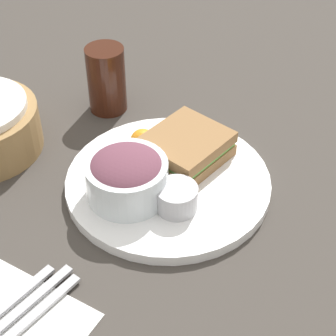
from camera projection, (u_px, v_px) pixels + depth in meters
name	position (u px, v px, depth m)	size (l,w,h in m)	color
ground_plane	(168.00, 186.00, 0.84)	(4.00, 4.00, 0.00)	#3D3833
plate	(168.00, 182.00, 0.83)	(0.30, 0.30, 0.02)	white
sandwich	(187.00, 148.00, 0.84)	(0.13, 0.13, 0.04)	olive
salad_bowl	(127.00, 175.00, 0.77)	(0.12, 0.12, 0.07)	white
dressing_cup	(177.00, 198.00, 0.77)	(0.06, 0.06, 0.04)	#B7B7BC
orange_wedge	(143.00, 141.00, 0.86)	(0.04, 0.04, 0.04)	orange
drink_glass	(106.00, 79.00, 0.95)	(0.07, 0.07, 0.12)	#38190F
napkin	(8.00, 324.00, 0.65)	(0.14, 0.18, 0.00)	white
fork	(18.00, 330.00, 0.64)	(0.19, 0.01, 0.01)	#B2B2B7
knife	(7.00, 321.00, 0.65)	(0.20, 0.01, 0.01)	#B2B2B7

